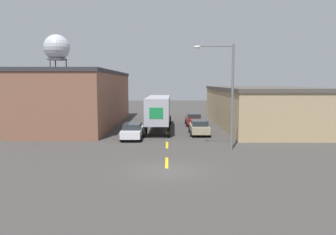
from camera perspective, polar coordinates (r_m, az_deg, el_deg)
ground_plane at (r=20.80m, az=-0.05°, el=-9.17°), size 160.00×160.00×0.00m
road_centerline at (r=28.97m, az=0.02°, el=-4.79°), size 0.20×15.86×0.01m
warehouse_left at (r=44.00m, az=-14.57°, el=3.30°), size 9.39×24.32×6.92m
warehouse_right at (r=43.48m, az=15.86°, el=1.90°), size 10.80×24.74×4.91m
semi_truck at (r=38.32m, az=-1.36°, el=1.44°), size 2.91×13.29×3.88m
parked_car_right_mid at (r=34.69m, az=5.66°, el=-1.69°), size 2.07×4.57×1.53m
parked_car_right_far at (r=42.23m, az=4.68°, el=-0.28°), size 2.07×4.57×1.53m
parked_car_left_far at (r=32.10m, az=-6.02°, el=-2.32°), size 2.07×4.57×1.53m
water_tower at (r=81.35m, az=-18.60°, el=11.36°), size 5.94×5.94×16.48m
street_lamp at (r=26.80m, az=10.56°, el=4.96°), size 3.25×0.32×8.53m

